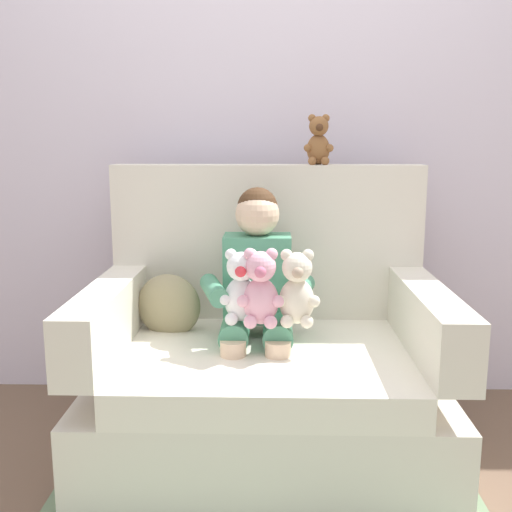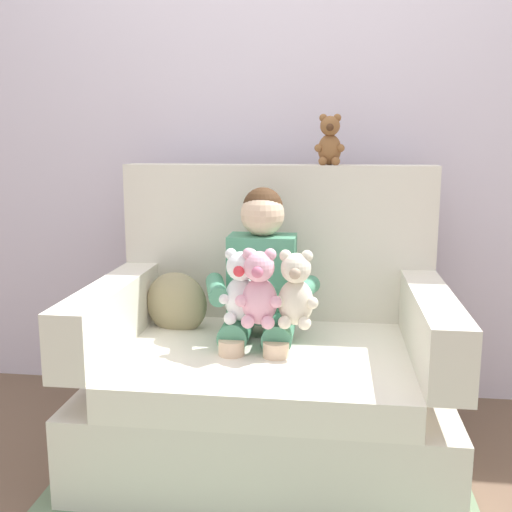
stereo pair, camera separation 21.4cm
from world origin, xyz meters
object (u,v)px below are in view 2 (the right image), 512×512
Objects in this scene: armchair at (269,367)px; plush_cream at (296,291)px; plush_white at (241,288)px; throw_pillow at (176,303)px; plush_pink at (259,290)px; plush_brown_on_backrest at (330,141)px; seated_child at (260,285)px.

plush_cream is at bearing -53.04° from armchair.
plush_white reaches higher than throw_pillow.
plush_pink reaches higher than throw_pillow.
plush_white is 1.04× the size of throw_pillow.
plush_cream reaches higher than throw_pillow.
plush_brown_on_backrest is at bearing 19.83° from throw_pillow.
plush_pink is 1.02× the size of plush_cream.
plush_cream is (0.20, -0.02, 0.00)m from plush_white.
seated_child is at bearing 109.32° from plush_pink.
armchair is 1.59× the size of seated_child.
armchair is 0.46m from throw_pillow.
plush_white is (-0.07, 0.03, -0.00)m from plush_pink.
plush_brown_on_backrest reaches higher than plush_white.
seated_child is 0.67m from plush_brown_on_backrest.
seated_child reaches higher than plush_white.
plush_pink is (0.02, -0.18, 0.03)m from seated_child.
plush_white is 1.30× the size of plush_brown_on_backrest.
plush_cream is at bearing -27.75° from throw_pillow.
armchair is 0.95m from plush_brown_on_backrest.
plush_cream is at bearing -47.75° from seated_child.
seated_child is at bearing 113.61° from plush_cream.
seated_child is 0.39m from throw_pillow.
plush_pink is 0.08m from plush_white.
armchair is 0.39m from plush_cream.
plush_brown_on_backrest is (0.23, 0.49, 0.51)m from plush_pink.
armchair is 0.38m from plush_pink.
plush_cream is at bearing 17.98° from plush_pink.
plush_brown_on_backrest reaches higher than throw_pillow.
plush_pink is 1.07× the size of throw_pillow.
plush_white is at bearing 167.93° from plush_pink.
plush_white is 0.41m from throw_pillow.
plush_pink is (-0.02, -0.15, 0.35)m from armchair.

